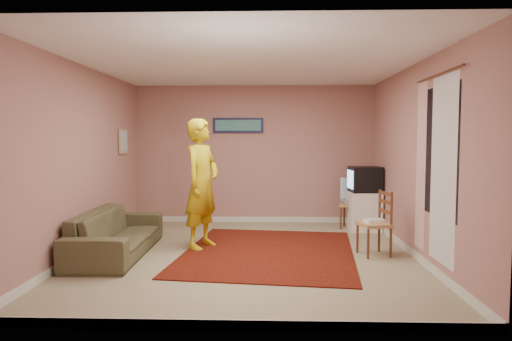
{
  "coord_description": "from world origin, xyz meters",
  "views": [
    {
      "loc": [
        0.31,
        -6.16,
        1.6
      ],
      "look_at": [
        0.1,
        0.6,
        1.12
      ],
      "focal_mm": 32.0,
      "sensor_mm": 36.0,
      "label": 1
    }
  ],
  "objects_px": {
    "chair_a": "(352,199)",
    "chair_b": "(374,216)",
    "person": "(202,184)",
    "tv_cabinet": "(364,211)",
    "crt_tv": "(365,179)",
    "sofa": "(117,233)"
  },
  "relations": [
    {
      "from": "chair_a",
      "to": "chair_b",
      "type": "height_order",
      "value": "chair_b"
    },
    {
      "from": "chair_a",
      "to": "person",
      "type": "xyz_separation_m",
      "value": [
        -2.45,
        -1.52,
        0.41
      ]
    },
    {
      "from": "tv_cabinet",
      "to": "crt_tv",
      "type": "distance_m",
      "value": 0.56
    },
    {
      "from": "person",
      "to": "chair_b",
      "type": "bearing_deg",
      "value": -75.09
    },
    {
      "from": "crt_tv",
      "to": "person",
      "type": "xyz_separation_m",
      "value": [
        -2.63,
        -1.34,
        0.05
      ]
    },
    {
      "from": "chair_b",
      "to": "person",
      "type": "relative_size",
      "value": 0.26
    },
    {
      "from": "chair_a",
      "to": "person",
      "type": "height_order",
      "value": "person"
    },
    {
      "from": "person",
      "to": "sofa",
      "type": "bearing_deg",
      "value": 135.15
    },
    {
      "from": "crt_tv",
      "to": "person",
      "type": "distance_m",
      "value": 2.95
    },
    {
      "from": "chair_b",
      "to": "person",
      "type": "xyz_separation_m",
      "value": [
        -2.41,
        0.37,
        0.4
      ]
    },
    {
      "from": "tv_cabinet",
      "to": "crt_tv",
      "type": "bearing_deg",
      "value": -175.61
    },
    {
      "from": "crt_tv",
      "to": "chair_a",
      "type": "xyz_separation_m",
      "value": [
        -0.18,
        0.18,
        -0.37
      ]
    },
    {
      "from": "tv_cabinet",
      "to": "chair_b",
      "type": "distance_m",
      "value": 1.73
    },
    {
      "from": "chair_b",
      "to": "sofa",
      "type": "relative_size",
      "value": 0.23
    },
    {
      "from": "chair_b",
      "to": "sofa",
      "type": "xyz_separation_m",
      "value": [
        -3.53,
        -0.07,
        -0.24
      ]
    },
    {
      "from": "tv_cabinet",
      "to": "sofa",
      "type": "distance_m",
      "value": 4.15
    },
    {
      "from": "crt_tv",
      "to": "person",
      "type": "relative_size",
      "value": 0.29
    },
    {
      "from": "tv_cabinet",
      "to": "chair_a",
      "type": "distance_m",
      "value": 0.32
    },
    {
      "from": "crt_tv",
      "to": "sofa",
      "type": "xyz_separation_m",
      "value": [
        -3.74,
        -1.78,
        -0.59
      ]
    },
    {
      "from": "tv_cabinet",
      "to": "chair_b",
      "type": "bearing_deg",
      "value": -97.35
    },
    {
      "from": "tv_cabinet",
      "to": "person",
      "type": "distance_m",
      "value": 3.02
    },
    {
      "from": "tv_cabinet",
      "to": "sofa",
      "type": "bearing_deg",
      "value": -154.59
    }
  ]
}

